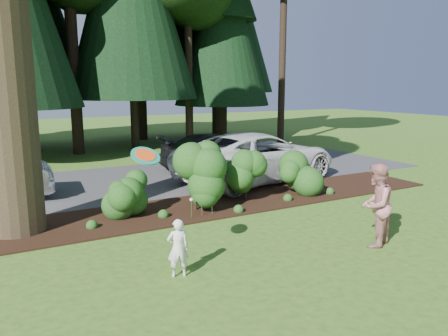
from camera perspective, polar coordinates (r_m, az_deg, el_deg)
name	(u,v)px	position (r m, az deg, el deg)	size (l,w,h in m)	color
ground	(263,244)	(9.69, 5.07, -9.89)	(80.00, 80.00, 0.00)	#2E5D1A
mulch_bed	(198,207)	(12.37, -3.38, -5.12)	(16.00, 2.50, 0.05)	black
driveway	(148,179)	(16.20, -9.89, -1.47)	(22.00, 6.00, 0.03)	#38383A
shrub_row	(224,178)	(12.43, 0.00, -1.31)	(6.53, 1.60, 1.61)	#214715
lily_cluster	(202,199)	(11.38, -2.92, -4.08)	(0.69, 0.09, 0.57)	#214715
car_white_suv	(257,156)	(15.64, 4.36, 1.51)	(2.87, 6.23, 1.73)	silver
car_dark_suv	(219,151)	(17.88, -0.60, 2.21)	(1.99, 4.90, 1.42)	black
child	(178,248)	(8.00, -6.03, -10.34)	(0.39, 0.26, 1.08)	white
adult	(376,205)	(9.86, 19.20, -4.59)	(0.88, 0.68, 1.80)	#A6161E
frisbee	(145,156)	(7.45, -10.22, 1.60)	(0.52, 0.45, 0.31)	#18866D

